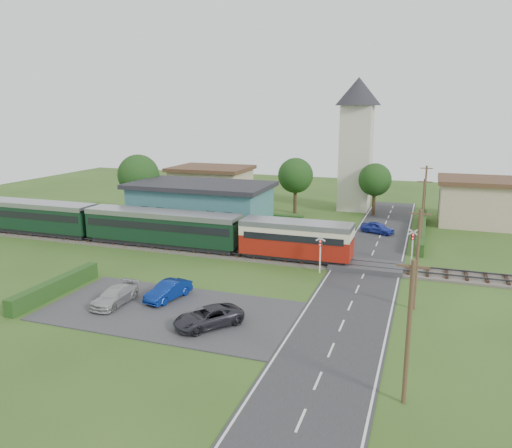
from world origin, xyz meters
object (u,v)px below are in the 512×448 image
(equipment_hut, at_px, (112,219))
(crossing_signal_far, at_px, (413,242))
(train, at_px, (135,224))
(car_on_road, at_px, (377,228))
(church_tower, at_px, (357,134))
(house_east, at_px, (476,201))
(station_building, at_px, (201,205))
(house_west, at_px, (211,185))
(car_park_blue, at_px, (168,291))
(car_park_silver, at_px, (115,296))
(crossing_signal_near, at_px, (320,248))
(car_park_dark, at_px, (208,317))
(pedestrian_far, at_px, (139,224))
(pedestrian_near, at_px, (245,233))

(equipment_hut, height_order, crossing_signal_far, crossing_signal_far)
(train, distance_m, car_on_road, 26.20)
(church_tower, relative_size, house_east, 2.00)
(station_building, height_order, house_west, house_west)
(station_building, bearing_deg, car_park_blue, -70.68)
(house_east, distance_m, car_on_road, 13.89)
(train, bearing_deg, car_park_silver, -62.44)
(house_east, xyz_separation_m, crossing_signal_near, (-13.60, -24.41, -0.66))
(car_on_road, distance_m, car_park_dark, 29.50)
(crossing_signal_near, bearing_deg, house_west, 130.11)
(church_tower, relative_size, car_park_dark, 3.95)
(crossing_signal_near, xyz_separation_m, crossing_signal_far, (7.20, 4.80, 0.00))
(pedestrian_far, bearing_deg, house_east, -66.90)
(equipment_hut, relative_size, house_west, 0.24)
(house_west, relative_size, pedestrian_near, 5.77)
(car_on_road, xyz_separation_m, pedestrian_near, (-12.05, -9.67, 0.70))
(pedestrian_far, bearing_deg, car_park_dark, -143.47)
(train, xyz_separation_m, car_park_blue, (10.51, -12.15, -1.45))
(church_tower, xyz_separation_m, car_park_blue, (-7.59, -38.15, -9.50))
(equipment_hut, distance_m, car_park_dark, 27.41)
(crossing_signal_far, relative_size, pedestrian_far, 1.69)
(equipment_hut, xyz_separation_m, house_west, (3.00, 19.80, 1.04))
(house_west, xyz_separation_m, pedestrian_far, (0.34, -19.74, -1.38))
(crossing_signal_near, xyz_separation_m, car_park_dark, (-4.33, -13.03, -1.44))
(crossing_signal_near, bearing_deg, pedestrian_far, 164.93)
(car_park_blue, distance_m, car_park_dark, 5.70)
(equipment_hut, bearing_deg, house_east, 26.32)
(car_park_blue, bearing_deg, train, 142.97)
(church_tower, distance_m, crossing_signal_far, 26.39)
(church_tower, height_order, car_park_blue, church_tower)
(car_park_blue, distance_m, pedestrian_near, 15.60)
(crossing_signal_near, distance_m, crossing_signal_far, 8.65)
(car_park_silver, xyz_separation_m, car_park_dark, (7.75, -1.23, 0.01))
(pedestrian_near, bearing_deg, house_east, -153.05)
(car_park_dark, height_order, pedestrian_near, pedestrian_near)
(train, xyz_separation_m, crossing_signal_far, (26.69, 2.39, -0.04))
(house_west, bearing_deg, station_building, -70.35)
(pedestrian_near, bearing_deg, car_park_blue, 77.14)
(car_on_road, relative_size, pedestrian_near, 1.99)
(station_building, xyz_separation_m, car_park_dark, (12.07, -24.43, -1.99))
(church_tower, height_order, pedestrian_near, church_tower)
(crossing_signal_near, xyz_separation_m, pedestrian_far, (-21.06, 5.67, -0.72))
(car_park_blue, relative_size, car_park_silver, 0.93)
(crossing_signal_near, xyz_separation_m, pedestrian_near, (-8.91, 5.84, -0.75))
(equipment_hut, relative_size, car_park_blue, 0.65)
(house_west, height_order, car_park_silver, house_west)
(house_west, distance_m, car_park_blue, 37.33)
(house_east, distance_m, car_park_silver, 44.44)
(crossing_signal_near, height_order, car_park_dark, crossing_signal_near)
(train, bearing_deg, car_on_road, 30.07)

